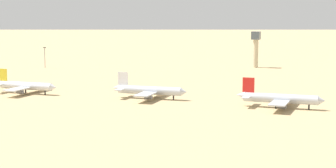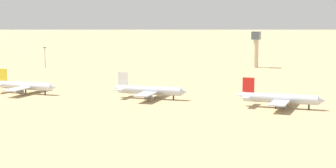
% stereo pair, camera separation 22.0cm
% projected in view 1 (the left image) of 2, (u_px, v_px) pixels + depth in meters
% --- Properties ---
extents(ground, '(4000.00, 4000.00, 0.00)m').
position_uv_depth(ground, '(157.00, 96.00, 250.37)').
color(ground, tan).
extents(ridge_far_west, '(340.29, 266.39, 61.43)m').
position_uv_depth(ridge_far_west, '(71.00, 11.00, 1297.82)').
color(ridge_far_west, slate).
rests_on(ridge_far_west, ground).
extents(ridge_west, '(284.75, 274.32, 101.18)m').
position_uv_depth(ridge_west, '(200.00, 2.00, 1362.31)').
color(ridge_west, slate).
rests_on(ridge_west, ground).
extents(parked_jet_yellow_2, '(32.09, 26.83, 10.63)m').
position_uv_depth(parked_jet_yellow_2, '(25.00, 86.00, 256.58)').
color(parked_jet_yellow_2, silver).
rests_on(parked_jet_yellow_2, ground).
extents(parked_jet_white_3, '(32.84, 27.62, 10.85)m').
position_uv_depth(parked_jet_white_3, '(149.00, 90.00, 241.89)').
color(parked_jet_white_3, silver).
rests_on(parked_jet_white_3, ground).
extents(parked_jet_red_4, '(33.61, 28.12, 11.13)m').
position_uv_depth(parked_jet_red_4, '(279.00, 99.00, 219.67)').
color(parked_jet_red_4, silver).
rests_on(parked_jet_red_4, ground).
extents(control_tower, '(5.20, 5.20, 22.76)m').
position_uv_depth(control_tower, '(256.00, 46.00, 367.64)').
color(control_tower, '#C6B793').
rests_on(control_tower, ground).
extents(light_pole_mid, '(1.80, 0.50, 13.02)m').
position_uv_depth(light_pole_mid, '(45.00, 56.00, 366.18)').
color(light_pole_mid, '#59595E').
rests_on(light_pole_mid, ground).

